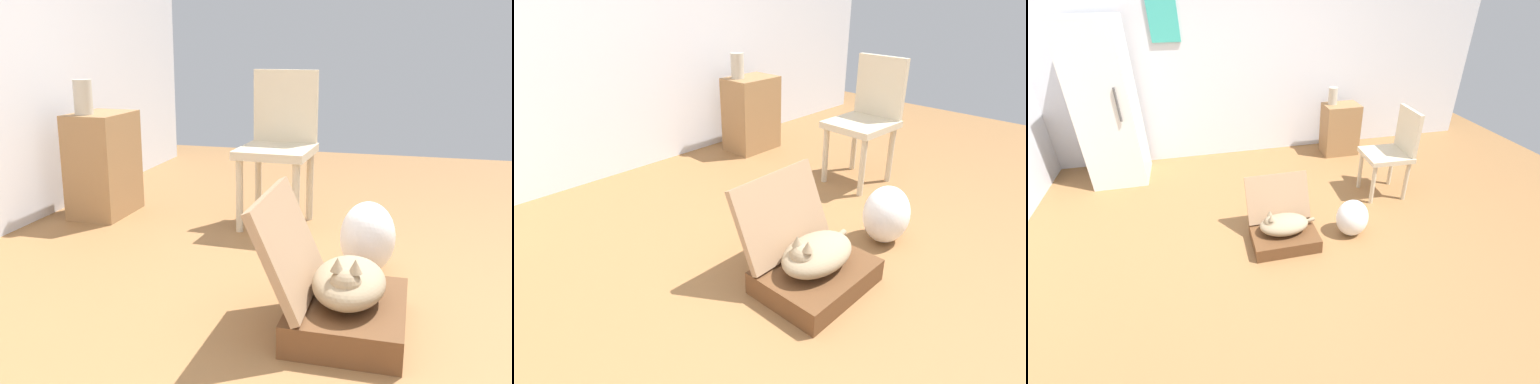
% 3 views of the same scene
% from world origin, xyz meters
% --- Properties ---
extents(ground_plane, '(7.68, 7.68, 0.00)m').
position_xyz_m(ground_plane, '(0.00, 0.00, 0.00)').
color(ground_plane, olive).
rests_on(ground_plane, ground).
extents(suitcase_base, '(0.58, 0.44, 0.13)m').
position_xyz_m(suitcase_base, '(-0.01, 0.11, 0.06)').
color(suitcase_base, brown).
rests_on(suitcase_base, ground).
extents(suitcase_lid, '(0.58, 0.21, 0.42)m').
position_xyz_m(suitcase_lid, '(-0.01, 0.35, 0.33)').
color(suitcase_lid, '#9B7756').
rests_on(suitcase_lid, suitcase_base).
extents(cat, '(0.51, 0.28, 0.22)m').
position_xyz_m(cat, '(-0.02, 0.11, 0.21)').
color(cat, '#998466').
rests_on(cat, suitcase_base).
extents(plastic_bag_white, '(0.30, 0.27, 0.35)m').
position_xyz_m(plastic_bag_white, '(0.63, 0.09, 0.18)').
color(plastic_bag_white, white).
rests_on(plastic_bag_white, ground).
extents(side_table, '(0.46, 0.33, 0.67)m').
position_xyz_m(side_table, '(1.19, 1.85, 0.34)').
color(side_table, olive).
rests_on(side_table, ground).
extents(vase_tall, '(0.11, 0.11, 0.21)m').
position_xyz_m(vase_tall, '(1.08, 1.89, 0.78)').
color(vase_tall, '#B7AD99').
rests_on(vase_tall, side_table).
extents(chair, '(0.48, 0.45, 0.94)m').
position_xyz_m(chair, '(1.31, 0.70, 0.52)').
color(chair, beige).
rests_on(chair, ground).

